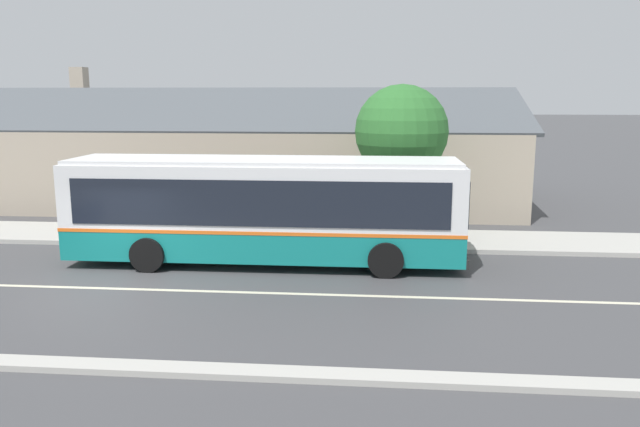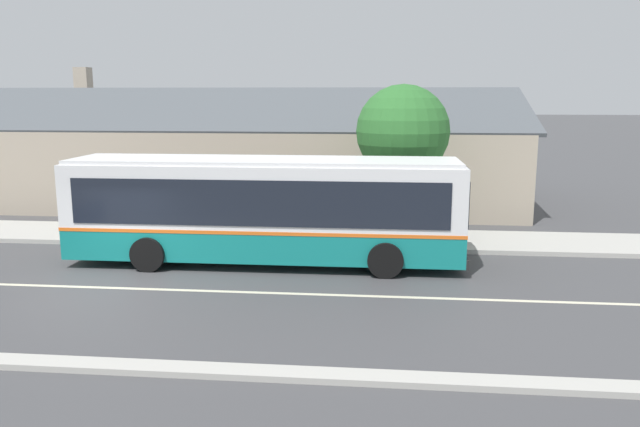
{
  "view_description": "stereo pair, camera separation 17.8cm",
  "coord_description": "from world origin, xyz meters",
  "views": [
    {
      "loc": [
        6.97,
        -15.11,
        5.0
      ],
      "look_at": [
        5.37,
        2.43,
        1.64
      ],
      "focal_mm": 35.0,
      "sensor_mm": 36.0,
      "label": 1
    },
    {
      "loc": [
        7.15,
        -15.09,
        5.0
      ],
      "look_at": [
        5.37,
        2.43,
        1.64
      ],
      "focal_mm": 35.0,
      "sensor_mm": 36.0,
      "label": 2
    }
  ],
  "objects": [
    {
      "name": "community_building",
      "position": [
        -0.58,
        14.68,
        1.87
      ],
      "size": [
        27.72,
        11.05,
        6.36
      ],
      "color": "tan",
      "rests_on": "ground"
    },
    {
      "name": "bench_by_building",
      "position": [
        -2.01,
        5.85,
        0.58
      ],
      "size": [
        1.89,
        0.51,
        0.94
      ],
      "color": "brown",
      "rests_on": "sidewalk_far"
    },
    {
      "name": "sidewalk_far",
      "position": [
        0.0,
        6.0,
        0.07
      ],
      "size": [
        60.0,
        3.0,
        0.15
      ],
      "primitive_type": "cube",
      "color": "#ADAAA3",
      "rests_on": "ground"
    },
    {
      "name": "ground_plane",
      "position": [
        0.0,
        0.0,
        0.0
      ],
      "size": [
        300.0,
        300.0,
        0.0
      ],
      "primitive_type": "plane",
      "color": "#424244"
    },
    {
      "name": "lane_divider_stripe",
      "position": [
        0.0,
        0.0,
        0.0
      ],
      "size": [
        60.0,
        0.16,
        0.01
      ],
      "primitive_type": "cube",
      "color": "beige",
      "rests_on": "ground"
    },
    {
      "name": "transit_bus",
      "position": [
        3.69,
        2.9,
        1.7
      ],
      "size": [
        11.69,
        2.82,
        3.15
      ],
      "color": "#147F7A",
      "rests_on": "ground"
    },
    {
      "name": "street_tree_primary",
      "position": [
        7.85,
        6.86,
        3.61
      ],
      "size": [
        3.25,
        3.25,
        5.37
      ],
      "color": "#4C3828",
      "rests_on": "ground"
    }
  ]
}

